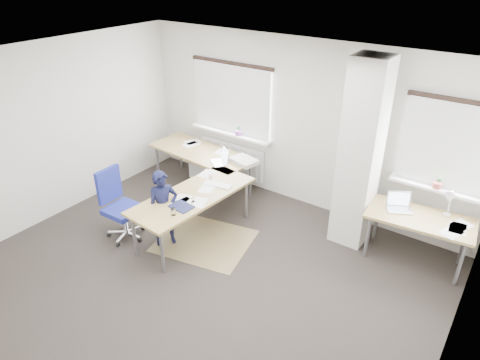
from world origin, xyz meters
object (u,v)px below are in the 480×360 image
Objects in this scene: person at (164,209)px; task_chair at (123,219)px; desk_main at (200,173)px; desk_side at (420,220)px.

task_chair is at bearing 142.61° from person.
person reaches higher than desk_main.
desk_main is at bearing 68.13° from task_chair.
task_chair is 0.93× the size of person.
desk_main is 2.32× the size of person.
desk_main is 1.91× the size of desk_side.
desk_main is at bearing 41.38° from person.
desk_side reaches higher than task_chair.
desk_side is (3.33, 0.68, -0.01)m from desk_main.
person is at bearing 19.17° from task_chair.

